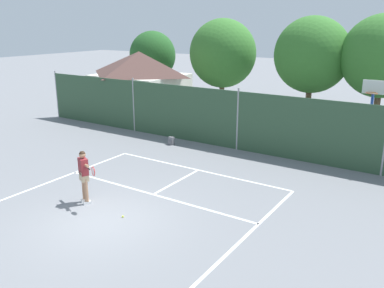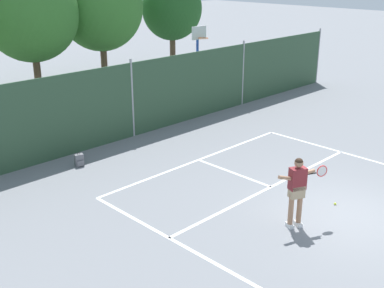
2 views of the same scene
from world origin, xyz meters
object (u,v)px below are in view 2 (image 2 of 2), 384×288
tennis_player (297,186)px  backpack_grey (79,160)px  tennis_ball (335,204)px  basketball_hoop (198,53)px

tennis_player → backpack_grey: 7.48m
tennis_player → tennis_ball: 2.09m
basketball_hoop → backpack_grey: 9.40m
tennis_player → backpack_grey: bearing=102.9°
backpack_grey → tennis_player: bearing=-77.1°
tennis_ball → backpack_grey: bearing=115.1°
basketball_hoop → tennis_player: size_ratio=1.91×
tennis_player → tennis_ball: bearing=-4.1°
tennis_player → backpack_grey: (-1.66, 7.23, -0.92)m
basketball_hoop → tennis_player: (-6.98, -10.26, -1.20)m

